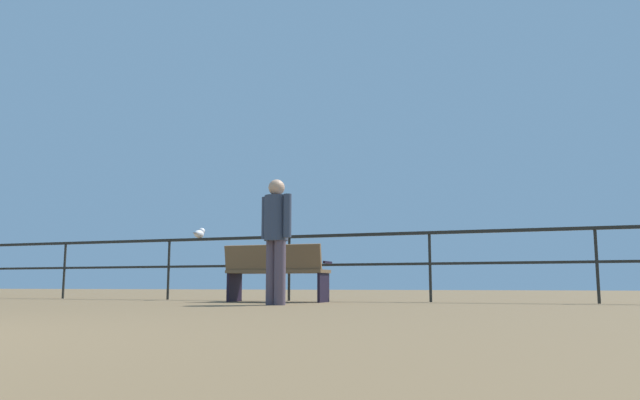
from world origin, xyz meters
The scene contains 4 objects.
pier_railing centered at (0.00, 8.42, 0.81)m, with size 23.52×0.05×1.08m.
bench_near_left centered at (0.13, 7.59, 0.49)m, with size 1.57×0.72×0.86m.
person_by_bench centered at (0.69, 6.34, 0.95)m, with size 0.50×0.32×1.65m.
seagull_on_rail centered at (-1.74, 8.44, 1.17)m, with size 0.18×0.41×0.19m.
Camera 1 is at (3.99, -1.03, 0.26)m, focal length 34.39 mm.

